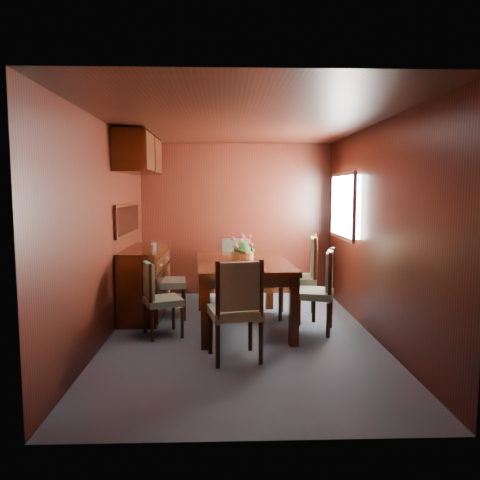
{
  "coord_description": "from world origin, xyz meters",
  "views": [
    {
      "loc": [
        -0.19,
        -5.19,
        1.65
      ],
      "look_at": [
        0.0,
        0.53,
        1.05
      ],
      "focal_mm": 35.0,
      "sensor_mm": 36.0,
      "label": 1
    }
  ],
  "objects_px": {
    "chair_right_near": "(320,286)",
    "sideboard": "(145,281)",
    "flower_centerpiece": "(242,247)",
    "chair_head": "(237,305)",
    "chair_left_near": "(157,295)",
    "dining_table": "(242,270)"
  },
  "relations": [
    {
      "from": "chair_right_near",
      "to": "sideboard",
      "type": "bearing_deg",
      "value": 85.27
    },
    {
      "from": "chair_right_near",
      "to": "flower_centerpiece",
      "type": "relative_size",
      "value": 3.24
    },
    {
      "from": "sideboard",
      "to": "chair_head",
      "type": "bearing_deg",
      "value": -56.76
    },
    {
      "from": "sideboard",
      "to": "flower_centerpiece",
      "type": "xyz_separation_m",
      "value": [
        1.28,
        -0.39,
        0.51
      ]
    },
    {
      "from": "chair_right_near",
      "to": "chair_head",
      "type": "xyz_separation_m",
      "value": [
        -1.0,
        -0.93,
        0.02
      ]
    },
    {
      "from": "chair_right_near",
      "to": "flower_centerpiece",
      "type": "distance_m",
      "value": 1.09
    },
    {
      "from": "chair_left_near",
      "to": "flower_centerpiece",
      "type": "distance_m",
      "value": 1.24
    },
    {
      "from": "chair_right_near",
      "to": "dining_table",
      "type": "bearing_deg",
      "value": 89.85
    },
    {
      "from": "sideboard",
      "to": "chair_right_near",
      "type": "xyz_separation_m",
      "value": [
        2.17,
        -0.86,
        0.09
      ]
    },
    {
      "from": "chair_head",
      "to": "flower_centerpiece",
      "type": "xyz_separation_m",
      "value": [
        0.11,
        1.4,
        0.39
      ]
    },
    {
      "from": "sideboard",
      "to": "flower_centerpiece",
      "type": "relative_size",
      "value": 4.64
    },
    {
      "from": "sideboard",
      "to": "chair_right_near",
      "type": "relative_size",
      "value": 1.43
    },
    {
      "from": "chair_left_near",
      "to": "chair_right_near",
      "type": "distance_m",
      "value": 1.88
    },
    {
      "from": "sideboard",
      "to": "dining_table",
      "type": "bearing_deg",
      "value": -24.62
    },
    {
      "from": "sideboard",
      "to": "dining_table",
      "type": "distance_m",
      "value": 1.42
    },
    {
      "from": "dining_table",
      "to": "chair_head",
      "type": "xyz_separation_m",
      "value": [
        -0.1,
        -1.21,
        -0.13
      ]
    },
    {
      "from": "flower_centerpiece",
      "to": "dining_table",
      "type": "bearing_deg",
      "value": -93.2
    },
    {
      "from": "sideboard",
      "to": "chair_head",
      "type": "height_order",
      "value": "chair_head"
    },
    {
      "from": "dining_table",
      "to": "chair_head",
      "type": "relative_size",
      "value": 1.78
    },
    {
      "from": "sideboard",
      "to": "chair_left_near",
      "type": "distance_m",
      "value": 1.0
    },
    {
      "from": "sideboard",
      "to": "flower_centerpiece",
      "type": "height_order",
      "value": "flower_centerpiece"
    },
    {
      "from": "dining_table",
      "to": "chair_left_near",
      "type": "bearing_deg",
      "value": -162.96
    }
  ]
}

